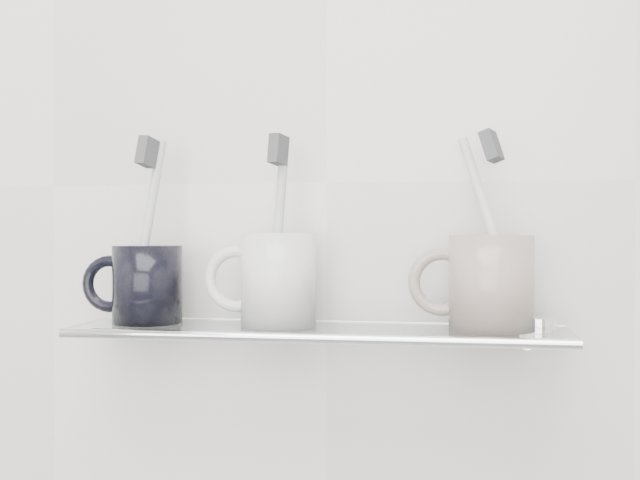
% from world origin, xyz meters
% --- Properties ---
extents(wall_back, '(2.50, 0.00, 2.50)m').
position_xyz_m(wall_back, '(0.00, 1.10, 1.25)').
color(wall_back, silver).
rests_on(wall_back, ground).
extents(shelf_glass, '(0.50, 0.12, 0.01)m').
position_xyz_m(shelf_glass, '(0.00, 1.04, 1.10)').
color(shelf_glass, silver).
rests_on(shelf_glass, wall_back).
extents(shelf_rail, '(0.50, 0.01, 0.01)m').
position_xyz_m(shelf_rail, '(0.00, 0.98, 1.10)').
color(shelf_rail, silver).
rests_on(shelf_rail, shelf_glass).
extents(bracket_left, '(0.02, 0.03, 0.02)m').
position_xyz_m(bracket_left, '(-0.21, 1.09, 1.09)').
color(bracket_left, silver).
rests_on(bracket_left, wall_back).
extents(bracket_right, '(0.02, 0.03, 0.02)m').
position_xyz_m(bracket_right, '(0.21, 1.09, 1.09)').
color(bracket_right, silver).
rests_on(bracket_right, wall_back).
extents(mug_left, '(0.07, 0.07, 0.08)m').
position_xyz_m(mug_left, '(-0.18, 1.04, 1.14)').
color(mug_left, black).
rests_on(mug_left, shelf_glass).
extents(mug_left_handle, '(0.06, 0.01, 0.06)m').
position_xyz_m(mug_left_handle, '(-0.23, 1.04, 1.14)').
color(mug_left_handle, black).
rests_on(mug_left_handle, mug_left).
extents(toothbrush_left, '(0.03, 0.05, 0.19)m').
position_xyz_m(toothbrush_left, '(-0.18, 1.04, 1.20)').
color(toothbrush_left, '#B5B6C2').
rests_on(toothbrush_left, mug_left).
extents(bristles_left, '(0.02, 0.03, 0.03)m').
position_xyz_m(bristles_left, '(-0.18, 1.04, 1.28)').
color(bristles_left, '#3D3E41').
rests_on(bristles_left, toothbrush_left).
extents(mug_center, '(0.08, 0.08, 0.10)m').
position_xyz_m(mug_center, '(-0.04, 1.04, 1.15)').
color(mug_center, silver).
rests_on(mug_center, shelf_glass).
extents(mug_center_handle, '(0.07, 0.01, 0.07)m').
position_xyz_m(mug_center_handle, '(-0.09, 1.04, 1.15)').
color(mug_center_handle, silver).
rests_on(mug_center_handle, mug_center).
extents(toothbrush_center, '(0.02, 0.04, 0.19)m').
position_xyz_m(toothbrush_center, '(-0.04, 1.04, 1.20)').
color(toothbrush_center, '#9EA1AD').
rests_on(toothbrush_center, mug_center).
extents(bristles_center, '(0.02, 0.03, 0.03)m').
position_xyz_m(bristles_center, '(-0.04, 1.04, 1.28)').
color(bristles_center, '#3D3E41').
rests_on(bristles_center, toothbrush_center).
extents(mug_right, '(0.10, 0.10, 0.09)m').
position_xyz_m(mug_right, '(0.17, 1.04, 1.15)').
color(mug_right, silver).
rests_on(mug_right, shelf_glass).
extents(mug_right_handle, '(0.07, 0.01, 0.07)m').
position_xyz_m(mug_right_handle, '(0.13, 1.04, 1.15)').
color(mug_right_handle, silver).
rests_on(mug_right_handle, mug_right).
extents(toothbrush_right, '(0.07, 0.05, 0.18)m').
position_xyz_m(toothbrush_right, '(0.17, 1.04, 1.20)').
color(toothbrush_right, silver).
rests_on(toothbrush_right, mug_right).
extents(bristles_right, '(0.03, 0.03, 0.03)m').
position_xyz_m(bristles_right, '(0.17, 1.04, 1.28)').
color(bristles_right, '#3D3E41').
rests_on(bristles_right, toothbrush_right).
extents(chrome_cap, '(0.03, 0.03, 0.01)m').
position_xyz_m(chrome_cap, '(0.22, 1.04, 1.11)').
color(chrome_cap, silver).
rests_on(chrome_cap, shelf_glass).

